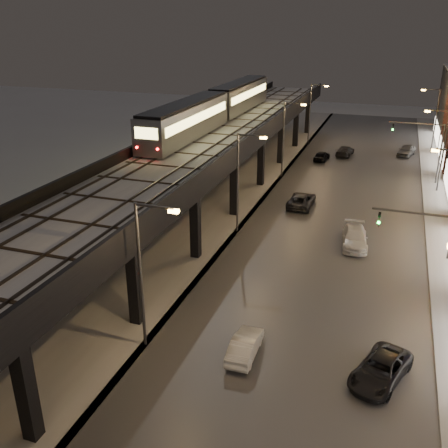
% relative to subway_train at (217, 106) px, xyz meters
% --- Properties ---
extents(road_surface, '(17.00, 120.00, 0.06)m').
position_rel_subway_train_xyz_m(road_surface, '(16.00, -12.33, -8.36)').
color(road_surface, '#46474D').
rests_on(road_surface, ground).
extents(under_viaduct_pavement, '(11.00, 120.00, 0.06)m').
position_rel_subway_train_xyz_m(under_viaduct_pavement, '(2.50, -12.33, -8.36)').
color(under_viaduct_pavement, '#9FA1A8').
rests_on(under_viaduct_pavement, ground).
extents(elevated_viaduct, '(9.00, 100.00, 6.30)m').
position_rel_subway_train_xyz_m(elevated_viaduct, '(2.50, -15.48, -2.77)').
color(elevated_viaduct, black).
rests_on(elevated_viaduct, ground).
extents(viaduct_trackbed, '(8.40, 100.00, 0.32)m').
position_rel_subway_train_xyz_m(viaduct_trackbed, '(2.49, -15.36, -2.00)').
color(viaduct_trackbed, '#B2B7C1').
rests_on(viaduct_trackbed, elevated_viaduct).
extents(viaduct_parapet_streetside, '(0.30, 100.00, 1.10)m').
position_rel_subway_train_xyz_m(viaduct_parapet_streetside, '(6.85, -15.33, -1.54)').
color(viaduct_parapet_streetside, black).
rests_on(viaduct_parapet_streetside, elevated_viaduct).
extents(viaduct_parapet_far, '(0.30, 100.00, 1.10)m').
position_rel_subway_train_xyz_m(viaduct_parapet_far, '(-1.85, -15.33, -1.54)').
color(viaduct_parapet_far, black).
rests_on(viaduct_parapet_far, elevated_viaduct).
extents(streetlight_left_1, '(2.57, 0.28, 9.00)m').
position_rel_subway_train_xyz_m(streetlight_left_1, '(8.07, -34.33, -3.15)').
color(streetlight_left_1, '#38383A').
rests_on(streetlight_left_1, ground).
extents(streetlight_left_2, '(2.57, 0.28, 9.00)m').
position_rel_subway_train_xyz_m(streetlight_left_2, '(8.07, -16.33, -3.15)').
color(streetlight_left_2, '#38383A').
rests_on(streetlight_left_2, ground).
extents(streetlight_left_3, '(2.57, 0.28, 9.00)m').
position_rel_subway_train_xyz_m(streetlight_left_3, '(8.07, 1.67, -3.15)').
color(streetlight_left_3, '#38383A').
rests_on(streetlight_left_3, ground).
extents(streetlight_right_3, '(2.56, 0.28, 9.00)m').
position_rel_subway_train_xyz_m(streetlight_right_3, '(25.23, 1.67, -3.15)').
color(streetlight_right_3, '#38383A').
rests_on(streetlight_right_3, ground).
extents(streetlight_left_4, '(2.57, 0.28, 9.00)m').
position_rel_subway_train_xyz_m(streetlight_left_4, '(8.07, 19.67, -3.15)').
color(streetlight_left_4, '#38383A').
rests_on(streetlight_left_4, ground).
extents(streetlight_right_4, '(2.56, 0.28, 9.00)m').
position_rel_subway_train_xyz_m(streetlight_right_4, '(25.23, 19.67, -3.15)').
color(streetlight_right_4, '#38383A').
rests_on(streetlight_right_4, ground).
extents(traffic_light_rig_b, '(6.10, 0.34, 7.00)m').
position_rel_subway_train_xyz_m(traffic_light_rig_b, '(24.34, 4.67, -3.89)').
color(traffic_light_rig_b, '#38383A').
rests_on(traffic_light_rig_b, ground).
extents(subway_train, '(2.98, 36.03, 3.56)m').
position_rel_subway_train_xyz_m(subway_train, '(0.00, 0.00, 0.00)').
color(subway_train, gray).
rests_on(subway_train, viaduct_trackbed).
extents(car_near_white, '(1.44, 3.91, 1.28)m').
position_rel_subway_train_xyz_m(car_near_white, '(13.68, -33.39, -7.75)').
color(car_near_white, silver).
rests_on(car_near_white, ground).
extents(car_mid_silver, '(2.38, 5.08, 1.41)m').
position_rel_subway_train_xyz_m(car_mid_silver, '(12.09, -8.08, -7.68)').
color(car_mid_silver, black).
rests_on(car_mid_silver, ground).
extents(car_mid_dark, '(2.42, 4.80, 1.34)m').
position_rel_subway_train_xyz_m(car_mid_dark, '(13.99, 14.30, -7.72)').
color(car_mid_dark, black).
rests_on(car_mid_dark, ground).
extents(car_far_white, '(1.96, 3.98, 1.31)m').
position_rel_subway_train_xyz_m(car_far_white, '(11.30, 10.56, -7.73)').
color(car_far_white, black).
rests_on(car_far_white, ground).
extents(car_onc_dark, '(3.59, 5.12, 1.30)m').
position_rel_subway_train_xyz_m(car_onc_dark, '(21.09, -33.10, -7.74)').
color(car_onc_dark, black).
rests_on(car_onc_dark, ground).
extents(car_onc_white, '(2.61, 5.20, 1.45)m').
position_rel_subway_train_xyz_m(car_onc_white, '(18.15, -16.06, -7.66)').
color(car_onc_white, white).
rests_on(car_onc_white, ground).
extents(car_onc_red, '(2.86, 4.76, 1.52)m').
position_rel_subway_train_xyz_m(car_onc_red, '(22.14, 17.08, -7.63)').
color(car_onc_red, '#484B51').
rests_on(car_onc_red, ground).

